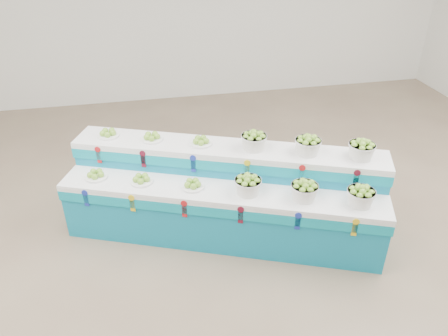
{
  "coord_description": "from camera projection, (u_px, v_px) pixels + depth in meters",
  "views": [
    {
      "loc": [
        -1.18,
        -3.38,
        3.37
      ],
      "look_at": [
        -0.34,
        0.66,
        0.87
      ],
      "focal_mm": 35.02,
      "sensor_mm": 36.0,
      "label": 1
    }
  ],
  "objects": [
    {
      "name": "ground",
      "position": [
        266.0,
        263.0,
        4.78
      ],
      "size": [
        10.0,
        10.0,
        0.0
      ],
      "primitive_type": "plane",
      "color": "brown",
      "rests_on": "ground"
    },
    {
      "name": "display_stand",
      "position": [
        224.0,
        195.0,
        5.02
      ],
      "size": [
        3.69,
        2.21,
        1.02
      ],
      "primitive_type": null,
      "rotation": [
        0.0,
        0.0,
        -0.38
      ],
      "color": "#1080A5",
      "rests_on": "ground"
    },
    {
      "name": "plate_lower_left",
      "position": [
        96.0,
        174.0,
        4.91
      ],
      "size": [
        0.33,
        0.33,
        0.1
      ],
      "primitive_type": "cylinder",
      "rotation": [
        0.0,
        0.0,
        -0.38
      ],
      "color": "white",
      "rests_on": "display_stand"
    },
    {
      "name": "plate_lower_mid",
      "position": [
        141.0,
        179.0,
        4.83
      ],
      "size": [
        0.33,
        0.33,
        0.1
      ],
      "primitive_type": "cylinder",
      "rotation": [
        0.0,
        0.0,
        -0.38
      ],
      "color": "white",
      "rests_on": "display_stand"
    },
    {
      "name": "plate_lower_right",
      "position": [
        193.0,
        184.0,
        4.74
      ],
      "size": [
        0.33,
        0.33,
        0.1
      ],
      "primitive_type": "cylinder",
      "rotation": [
        0.0,
        0.0,
        -0.38
      ],
      "color": "white",
      "rests_on": "display_stand"
    },
    {
      "name": "basket_lower_left",
      "position": [
        248.0,
        185.0,
        4.62
      ],
      "size": [
        0.37,
        0.37,
        0.21
      ],
      "primitive_type": null,
      "rotation": [
        0.0,
        0.0,
        -0.38
      ],
      "color": "silver",
      "rests_on": "display_stand"
    },
    {
      "name": "basket_lower_mid",
      "position": [
        304.0,
        190.0,
        4.53
      ],
      "size": [
        0.37,
        0.37,
        0.21
      ],
      "primitive_type": null,
      "rotation": [
        0.0,
        0.0,
        -0.38
      ],
      "color": "silver",
      "rests_on": "display_stand"
    },
    {
      "name": "basket_lower_right",
      "position": [
        361.0,
        196.0,
        4.45
      ],
      "size": [
        0.37,
        0.37,
        0.21
      ],
      "primitive_type": null,
      "rotation": [
        0.0,
        0.0,
        -0.38
      ],
      "color": "silver",
      "rests_on": "display_stand"
    },
    {
      "name": "plate_upper_left",
      "position": [
        108.0,
        133.0,
        5.13
      ],
      "size": [
        0.33,
        0.33,
        0.1
      ],
      "primitive_type": "cylinder",
      "rotation": [
        0.0,
        0.0,
        -0.38
      ],
      "color": "white",
      "rests_on": "display_stand"
    },
    {
      "name": "plate_upper_mid",
      "position": [
        152.0,
        137.0,
        5.05
      ],
      "size": [
        0.33,
        0.33,
        0.1
      ],
      "primitive_type": "cylinder",
      "rotation": [
        0.0,
        0.0,
        -0.38
      ],
      "color": "white",
      "rests_on": "display_stand"
    },
    {
      "name": "plate_upper_right",
      "position": [
        201.0,
        141.0,
        4.96
      ],
      "size": [
        0.33,
        0.33,
        0.1
      ],
      "primitive_type": "cylinder",
      "rotation": [
        0.0,
        0.0,
        -0.38
      ],
      "color": "white",
      "rests_on": "display_stand"
    },
    {
      "name": "basket_upper_left",
      "position": [
        254.0,
        140.0,
        4.84
      ],
      "size": [
        0.37,
        0.37,
        0.21
      ],
      "primitive_type": null,
      "rotation": [
        0.0,
        0.0,
        -0.38
      ],
      "color": "silver",
      "rests_on": "display_stand"
    },
    {
      "name": "basket_upper_mid",
      "position": [
        308.0,
        145.0,
        4.75
      ],
      "size": [
        0.37,
        0.37,
        0.21
      ],
      "primitive_type": null,
      "rotation": [
        0.0,
        0.0,
        -0.38
      ],
      "color": "silver",
      "rests_on": "display_stand"
    },
    {
      "name": "basket_upper_right",
      "position": [
        362.0,
        149.0,
        4.67
      ],
      "size": [
        0.37,
        0.37,
        0.21
      ],
      "primitive_type": null,
      "rotation": [
        0.0,
        0.0,
        -0.38
      ],
      "color": "silver",
      "rests_on": "display_stand"
    }
  ]
}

